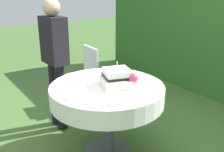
# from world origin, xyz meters

# --- Properties ---
(ground_plane) EXTENTS (20.00, 20.00, 0.00)m
(ground_plane) POSITION_xyz_m (0.00, 0.00, 0.00)
(ground_plane) COLOR #476B33
(cake_table) EXTENTS (1.16, 1.16, 0.78)m
(cake_table) POSITION_xyz_m (0.00, 0.00, 0.67)
(cake_table) COLOR #4C4C51
(cake_table) RESTS_ON ground_plane
(wedding_cake) EXTENTS (0.40, 0.40, 0.25)m
(wedding_cake) POSITION_xyz_m (0.07, 0.08, 0.86)
(wedding_cake) COLOR white
(wedding_cake) RESTS_ON cake_table
(serving_plate_near) EXTENTS (0.11, 0.11, 0.01)m
(serving_plate_near) POSITION_xyz_m (-0.38, -0.13, 0.78)
(serving_plate_near) COLOR white
(serving_plate_near) RESTS_ON cake_table
(serving_plate_far) EXTENTS (0.14, 0.14, 0.01)m
(serving_plate_far) POSITION_xyz_m (0.08, -0.43, 0.78)
(serving_plate_far) COLOR white
(serving_plate_far) RESTS_ON cake_table
(serving_plate_left) EXTENTS (0.12, 0.12, 0.01)m
(serving_plate_left) POSITION_xyz_m (-0.20, -0.28, 0.78)
(serving_plate_left) COLOR white
(serving_plate_left) RESTS_ON cake_table
(serving_plate_right) EXTENTS (0.12, 0.12, 0.01)m
(serving_plate_right) POSITION_xyz_m (0.41, -0.20, 0.78)
(serving_plate_right) COLOR white
(serving_plate_right) RESTS_ON cake_table
(garden_chair) EXTENTS (0.42, 0.42, 0.89)m
(garden_chair) POSITION_xyz_m (-1.15, 0.40, 0.54)
(garden_chair) COLOR white
(garden_chair) RESTS_ON ground_plane
(standing_person) EXTENTS (0.37, 0.22, 1.60)m
(standing_person) POSITION_xyz_m (-0.82, -0.19, 0.93)
(standing_person) COLOR black
(standing_person) RESTS_ON ground_plane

